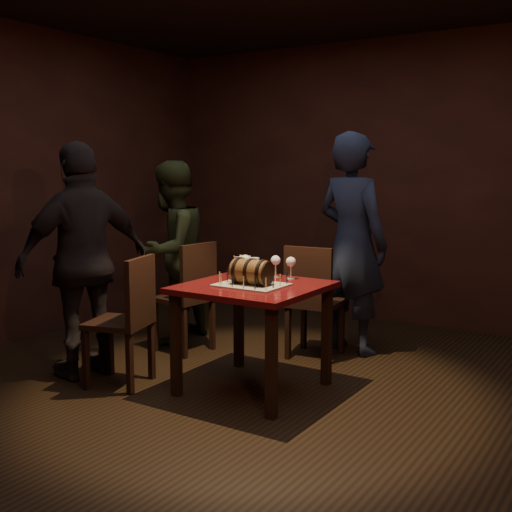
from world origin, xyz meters
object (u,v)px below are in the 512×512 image
chair_back (312,296)px  chair_left_front (128,314)px  pub_table (253,300)px  wine_glass_left (245,261)px  barrel_cake (251,272)px  person_left_front (84,261)px  wine_glass_mid (276,261)px  wine_glass_right (291,263)px  person_back (352,244)px  person_left_rear (171,252)px  chair_left_rear (190,291)px  pint_of_ale (254,268)px

chair_back → chair_left_front: size_ratio=1.00×
pub_table → wine_glass_left: bearing=132.7°
barrel_cake → person_left_front: person_left_front is taller
wine_glass_mid → chair_left_front: (-0.77, -0.74, -0.34)m
pub_table → wine_glass_right: bearing=72.6°
person_back → person_left_front: (-1.40, -1.64, -0.05)m
barrel_cake → person_left_rear: 1.52m
wine_glass_mid → person_left_front: person_left_front is taller
pub_table → wine_glass_left: wine_glass_left is taller
wine_glass_mid → wine_glass_right: 0.13m
wine_glass_right → chair_left_rear: size_ratio=0.17×
pub_table → chair_left_rear: bearing=152.6°
wine_glass_mid → person_left_front: (-1.20, -0.74, 0.00)m
chair_left_rear → person_left_rear: (-0.37, 0.20, 0.28)m
wine_glass_mid → person_left_front: bearing=-148.3°
wine_glass_left → wine_glass_mid: (0.21, 0.09, -0.00)m
barrel_cake → chair_left_rear: bearing=150.8°
wine_glass_right → pint_of_ale: 0.27m
pub_table → barrel_cake: bearing=-71.9°
barrel_cake → person_back: person_back is taller
person_left_front → wine_glass_left: bearing=139.8°
barrel_cake → pint_of_ale: bearing=118.9°
chair_back → person_back: person_back is taller
wine_glass_mid → chair_back: size_ratio=0.17×
wine_glass_right → chair_left_rear: 1.12m
person_left_rear → pub_table: bearing=56.0°
person_left_rear → wine_glass_mid: bearing=68.5°
chair_left_front → wine_glass_mid: bearing=43.9°
pub_table → wine_glass_mid: 0.41m
pub_table → person_left_front: size_ratio=0.52×
wine_glass_left → chair_back: bearing=68.7°
pub_table → person_left_front: (-1.22, -0.40, 0.23)m
person_left_rear → pint_of_ale: bearing=61.9°
pub_table → chair_left_rear: (-0.94, 0.49, -0.12)m
person_back → person_left_rear: size_ratio=1.14×
wine_glass_mid → pint_of_ale: bearing=-131.1°
wine_glass_left → chair_left_front: 0.93m
wine_glass_left → wine_glass_right: bearing=14.4°
wine_glass_left → wine_glass_right: same height
wine_glass_mid → chair_back: chair_back is taller
wine_glass_right → pint_of_ale: wine_glass_right is taller
person_back → person_left_rear: (-1.49, -0.55, -0.12)m
chair_back → chair_left_front: same height
chair_back → chair_left_front: 1.50m
chair_left_rear → wine_glass_right: bearing=-8.2°
person_back → chair_back: bearing=80.5°
wine_glass_right → person_left_rear: size_ratio=0.10×
wine_glass_left → chair_left_front: (-0.56, -0.65, -0.35)m
wine_glass_left → wine_glass_mid: 0.23m
wine_glass_right → person_left_front: person_left_front is taller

